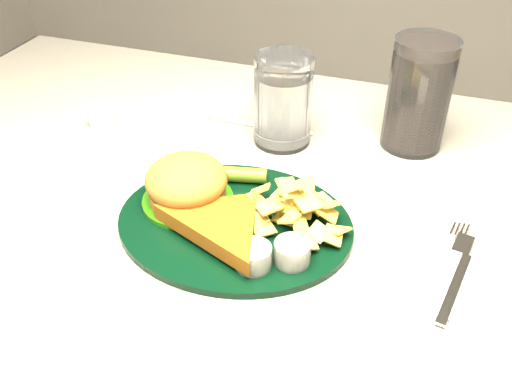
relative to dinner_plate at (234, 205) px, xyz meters
The scene contains 6 objects.
dinner_plate is the anchor object (origin of this frame).
water_glass 0.21m from the dinner_plate, 91.39° to the left, with size 0.08×0.08×0.13m, color white.
cola_glass 0.31m from the dinner_plate, 56.03° to the left, with size 0.08×0.08×0.16m, color black.
fork_napkin 0.25m from the dinner_plate, ahead, with size 0.11×0.15×0.01m, color white, non-canonical shape.
ramekin 0.32m from the dinner_plate, 150.14° to the left, with size 0.04×0.04×0.02m, color white.
wrapped_straw 0.24m from the dinner_plate, 103.69° to the left, with size 0.18×0.06×0.01m, color white, non-canonical shape.
Camera 1 is at (0.19, -0.52, 1.18)m, focal length 40.00 mm.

